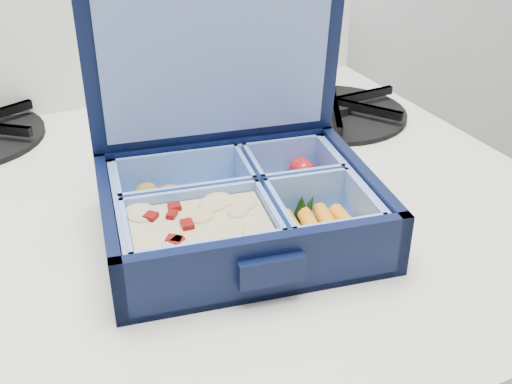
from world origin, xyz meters
name	(u,v)px	position (x,y,z in m)	size (l,w,h in m)	color
bento_box	(240,210)	(-0.40, 1.61, 0.89)	(0.21, 0.16, 0.05)	black
burner_grate	(334,106)	(-0.21, 1.79, 0.88)	(0.16, 0.16, 0.02)	black
fork	(282,152)	(-0.30, 1.72, 0.87)	(0.03, 0.20, 0.01)	#B3B3B3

